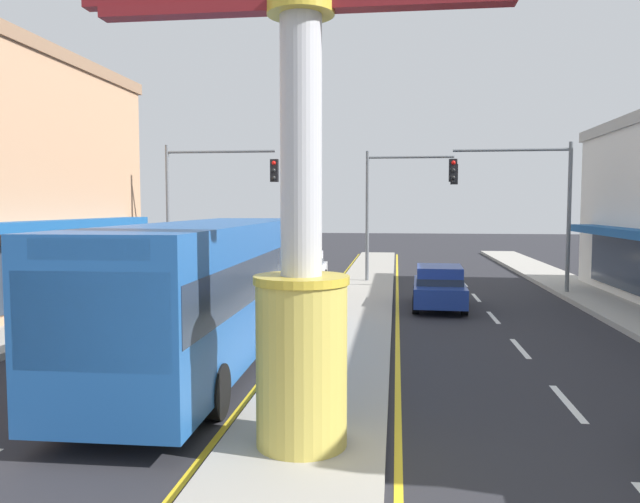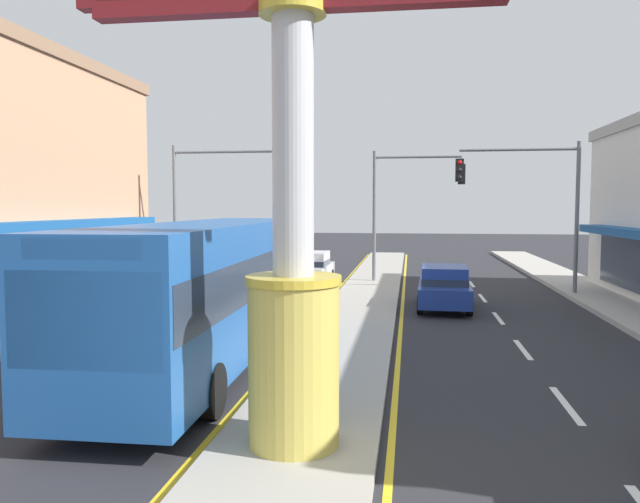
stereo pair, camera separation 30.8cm
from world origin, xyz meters
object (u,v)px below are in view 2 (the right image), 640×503
(traffic_light_median_far, at_px, (407,194))
(sedan_near_left_lane, at_px, (444,287))
(district_sign, at_px, (293,194))
(sedan_near_right_lane, at_px, (310,268))
(traffic_light_left_side, at_px, (214,192))
(bus_mid_left_lane, at_px, (208,284))
(traffic_light_right_side, at_px, (532,191))

(traffic_light_median_far, distance_m, sedan_near_left_lane, 7.71)
(district_sign, bearing_deg, sedan_near_left_lane, 77.78)
(traffic_light_median_far, bearing_deg, sedan_near_right_lane, -166.08)
(traffic_light_left_side, distance_m, sedan_near_right_lane, 5.72)
(traffic_light_left_side, height_order, traffic_light_median_far, same)
(district_sign, height_order, bus_mid_left_lane, district_sign)
(sedan_near_right_lane, relative_size, sedan_near_left_lane, 0.99)
(traffic_light_left_side, relative_size, traffic_light_median_far, 1.00)
(sedan_near_left_lane, bearing_deg, sedan_near_right_lane, 135.43)
(district_sign, xyz_separation_m, traffic_light_left_side, (-6.47, 16.20, 0.43))
(traffic_light_right_side, relative_size, bus_mid_left_lane, 0.55)
(traffic_light_left_side, xyz_separation_m, sedan_near_left_lane, (9.36, -2.88, -3.46))
(traffic_light_right_side, relative_size, sedan_near_right_lane, 1.44)
(district_sign, xyz_separation_m, traffic_light_right_side, (6.47, 16.94, 0.43))
(district_sign, relative_size, traffic_light_median_far, 1.27)
(district_sign, relative_size, sedan_near_left_lane, 1.81)
(traffic_light_right_side, bearing_deg, district_sign, -110.91)
(traffic_light_left_side, bearing_deg, sedan_near_left_lane, -17.10)
(traffic_light_left_side, distance_m, traffic_light_right_side, 12.97)
(traffic_light_median_far, height_order, sedan_near_left_lane, traffic_light_median_far)
(sedan_near_right_lane, bearing_deg, district_sign, -81.36)
(district_sign, height_order, traffic_light_left_side, district_sign)
(traffic_light_left_side, height_order, sedan_near_right_lane, traffic_light_left_side)
(district_sign, xyz_separation_m, bus_mid_left_lane, (-2.89, 4.70, -1.95))
(district_sign, distance_m, sedan_near_right_lane, 19.46)
(traffic_light_left_side, relative_size, sedan_near_right_lane, 1.44)
(traffic_light_median_far, distance_m, bus_mid_left_lane, 16.17)
(traffic_light_right_side, xyz_separation_m, sedan_near_left_lane, (-3.59, -3.62, -3.46))
(sedan_near_right_lane, bearing_deg, bus_mid_left_lane, -90.00)
(sedan_near_left_lane, bearing_deg, district_sign, -102.22)
(sedan_near_left_lane, relative_size, bus_mid_left_lane, 0.39)
(traffic_light_left_side, relative_size, sedan_near_left_lane, 1.42)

